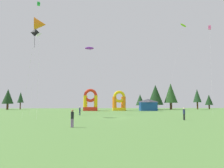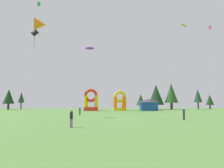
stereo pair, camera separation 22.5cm
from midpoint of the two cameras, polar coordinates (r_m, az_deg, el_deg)
The scene contains 21 objects.
ground_plane at distance 35.28m, azimuth 0.50°, elevation -9.35°, with size 120.00×120.00×0.00m, color #5B8C42.
kite_white_delta at distance 74.92m, azimuth -19.67°, elevation 13.01°, with size 3.88×8.27×26.77m.
kite_black_diamond at distance 35.24m, azimuth -20.86°, elevation 13.02°, with size 2.98×3.06×13.99m.
kite_purple_parafoil at distance 61.91m, azimuth -6.40°, elevation 9.82°, with size 8.88×2.57×19.12m.
kite_green_box at distance 54.46m, azimuth -19.82°, elevation 20.02°, with size 0.63×4.65×26.08m.
kite_pink_box at distance 59.76m, azimuth 25.35°, elevation 13.89°, with size 4.83×7.84×22.19m.
kite_lime_parafoil at distance 69.72m, azimuth 19.08°, elevation 15.12°, with size 9.82×6.36×27.09m.
kite_orange_delta at distance 42.52m, azimuth -19.49°, elevation 15.38°, with size 3.11×7.63×18.50m.
person_left_edge at distance 32.38m, azimuth 19.17°, elevation -7.52°, with size 0.42×0.42×1.82m.
person_midfield at distance 22.07m, azimuth -11.25°, elevation -8.92°, with size 0.44×0.44×1.84m.
person_far_side at distance 42.99m, azimuth -9.07°, elevation -7.15°, with size 0.39×0.39×1.76m.
inflatable_yellow_castle at distance 66.01m, azimuth -6.07°, elevation -5.11°, with size 4.43×3.97×6.91m.
inflatable_blue_arch at distance 67.13m, azimuth 1.87°, elevation -5.24°, with size 4.10×4.09×6.41m.
festival_tent at distance 66.42m, azimuth 9.88°, elevation -5.71°, with size 5.22×3.22×3.73m.
tree_row_0 at distance 85.80m, azimuth -26.98°, elevation -3.12°, with size 4.04×4.04×7.58m.
tree_row_1 at distance 85.47m, azimuth -24.09°, elevation -3.44°, with size 2.31×2.31×6.58m.
tree_row_2 at distance 77.24m, azimuth 7.72°, elevation -4.39°, with size 3.28×3.28×5.65m.
tree_row_3 at distance 79.22m, azimuth 11.89°, elevation -2.95°, with size 5.74×5.74×9.32m.
tree_row_4 at distance 80.13m, azimuth 15.89°, elevation -2.45°, with size 4.88×4.88×9.82m.
tree_row_5 at distance 85.15m, azimuth 22.47°, elevation -3.05°, with size 3.09×3.09×7.72m.
tree_row_6 at distance 90.96m, azimuth 25.24°, elevation -4.02°, with size 3.10×3.10×5.71m.
Camera 1 is at (-2.68, -35.09, 2.57)m, focal length 32.96 mm.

